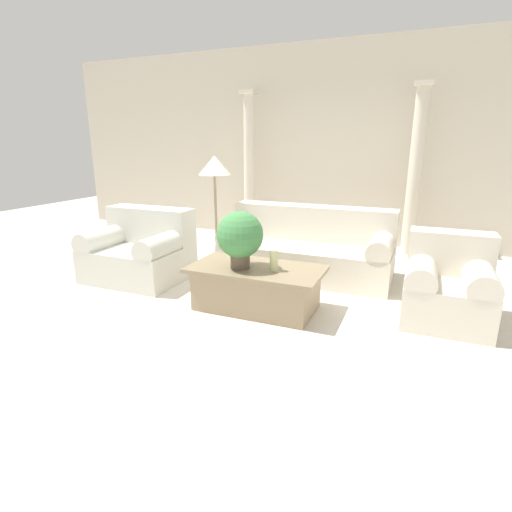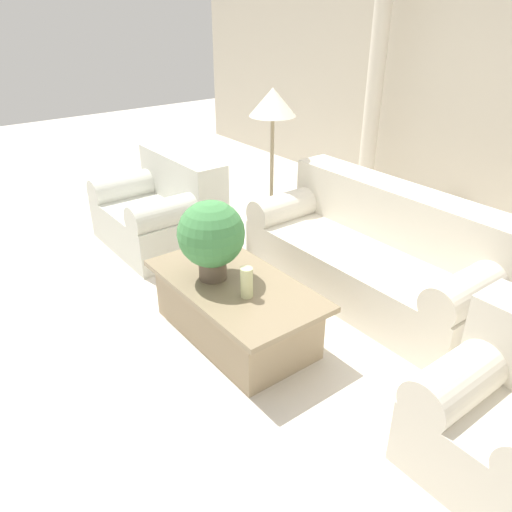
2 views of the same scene
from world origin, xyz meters
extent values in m
plane|color=silver|center=(0.00, 0.00, 0.00)|extent=(16.00, 16.00, 0.00)
cube|color=beige|center=(0.00, 2.74, 1.60)|extent=(10.00, 0.06, 3.20)
cube|color=beige|center=(0.32, 0.72, 0.21)|extent=(2.12, 0.93, 0.41)
cube|color=beige|center=(0.32, 1.02, 0.64)|extent=(2.12, 0.33, 0.45)
cylinder|color=beige|center=(-0.60, 0.72, 0.49)|extent=(0.28, 0.93, 0.28)
cylinder|color=beige|center=(1.23, 0.72, 0.49)|extent=(0.28, 0.93, 0.28)
cube|color=silver|center=(-1.58, -0.21, 0.21)|extent=(1.16, 0.93, 0.41)
cube|color=silver|center=(-1.58, 0.09, 0.64)|extent=(1.16, 0.33, 0.45)
cylinder|color=silver|center=(-2.01, -0.21, 0.49)|extent=(0.28, 0.93, 0.28)
cylinder|color=silver|center=(-1.14, -0.21, 0.49)|extent=(0.28, 0.93, 0.28)
cube|color=#998466|center=(0.14, -0.50, 0.20)|extent=(1.18, 0.63, 0.40)
cube|color=#897759|center=(0.14, -0.50, 0.42)|extent=(1.34, 0.72, 0.04)
cylinder|color=brown|center=(0.00, -0.58, 0.52)|extent=(0.20, 0.20, 0.14)
sphere|color=#428447|center=(0.00, -0.58, 0.78)|extent=(0.46, 0.46, 0.46)
cylinder|color=beige|center=(0.34, -0.54, 0.55)|extent=(0.08, 0.08, 0.21)
cylinder|color=gray|center=(-0.98, 0.74, 0.01)|extent=(0.26, 0.26, 0.03)
cylinder|color=gray|center=(-0.98, 0.74, 0.63)|extent=(0.04, 0.04, 1.21)
cone|color=silver|center=(-0.98, 0.74, 1.36)|extent=(0.43, 0.43, 0.25)
cylinder|color=beige|center=(-1.19, 2.37, 1.21)|extent=(0.18, 0.18, 2.41)
cube|color=beige|center=(-1.19, 2.37, 2.44)|extent=(0.26, 0.26, 0.06)
cylinder|color=beige|center=(1.47, 2.37, 1.21)|extent=(0.18, 0.18, 2.41)
cube|color=beige|center=(1.47, 2.37, 2.44)|extent=(0.26, 0.26, 0.06)
cube|color=beige|center=(1.92, -0.08, 0.20)|extent=(0.77, 0.83, 0.40)
cube|color=beige|center=(1.92, 0.19, 0.61)|extent=(0.77, 0.29, 0.42)
cylinder|color=beige|center=(1.68, -0.08, 0.46)|extent=(0.28, 0.83, 0.28)
cylinder|color=beige|center=(2.17, -0.08, 0.46)|extent=(0.28, 0.83, 0.28)
camera|label=1|loc=(1.61, -4.04, 1.66)|focal=28.00mm
camera|label=2|loc=(2.61, -2.19, 2.20)|focal=35.00mm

